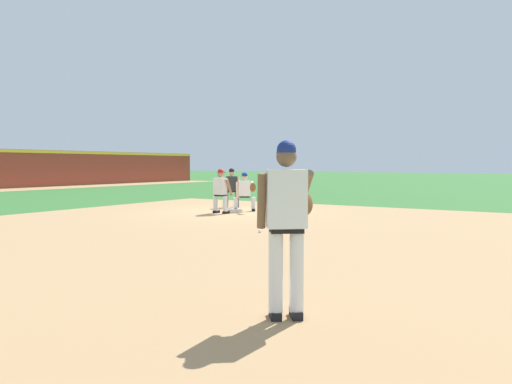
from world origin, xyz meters
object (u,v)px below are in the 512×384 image
object	(u,v)px
first_baseman	(245,190)
umpire	(232,186)
baseball	(260,231)
first_base_bag	(234,210)
pitcher	(287,218)
baserunner	(221,189)

from	to	relation	value
first_baseman	umpire	bearing A→B (deg)	50.83
baseball	first_baseman	world-z (taller)	first_baseman
first_base_bag	baseball	bearing A→B (deg)	-138.96
first_base_bag	first_baseman	bearing A→B (deg)	-43.50
first_base_bag	first_baseman	world-z (taller)	first_baseman
pitcher	umpire	world-z (taller)	pitcher
umpire	first_base_bag	bearing A→B (deg)	-142.15
baserunner	umpire	distance (m)	2.30
first_base_bag	baseball	size ratio (longest dim) A/B	5.14
pitcher	first_baseman	xyz separation A→B (m)	(9.61, 6.82, -0.33)
baseball	pitcher	bearing A→B (deg)	-145.90
first_base_bag	baserunner	size ratio (longest dim) A/B	0.26
first_baseman	umpire	distance (m)	1.67
umpire	baseball	bearing A→B (deg)	-139.73
baseball	first_baseman	distance (m)	5.33
baserunner	umpire	bearing A→B (deg)	25.81
pitcher	baserunner	size ratio (longest dim) A/B	1.27
first_base_bag	first_baseman	xyz separation A→B (m)	(0.27, -0.26, 0.69)
baseball	first_baseman	xyz separation A→B (m)	(4.22, 3.18, 0.69)
pitcher	umpire	distance (m)	13.40
baseball	pitcher	xyz separation A→B (m)	(-5.38, -3.65, 1.02)
baserunner	first_base_bag	bearing A→B (deg)	-2.19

